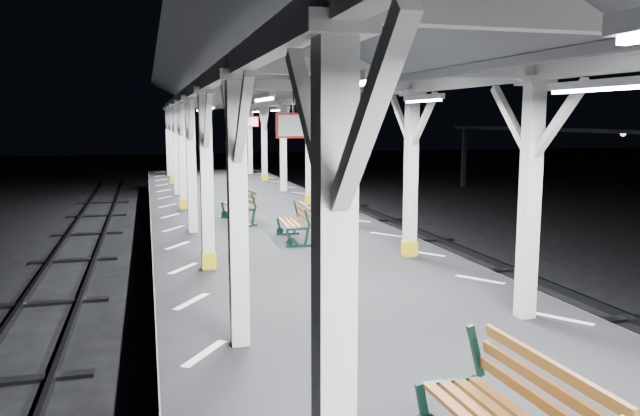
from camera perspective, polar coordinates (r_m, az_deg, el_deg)
name	(u,v)px	position (r m, az deg, el deg)	size (l,w,h in m)	color
ground	(345,349)	(10.53, 2.27, -12.75)	(120.00, 120.00, 0.00)	black
platform	(345,320)	(10.37, 2.29, -10.17)	(6.00, 50.00, 1.00)	black
hazard_stripes_left	(192,301)	(9.78, -11.65, -8.37)	(1.00, 48.00, 0.01)	silver
hazard_stripes_right	(480,280)	(11.19, 14.41, -6.35)	(1.00, 48.00, 0.01)	silver
track_left	(13,378)	(10.26, -26.28, -13.74)	(2.20, 60.00, 0.16)	#2D2D33
track_right	(601,319)	(12.87, 24.30, -9.20)	(2.20, 60.00, 0.16)	#2D2D33
canopy	(347,66)	(9.86, 2.46, 12.80)	(5.40, 49.00, 4.65)	beige
bench_mid	(296,221)	(14.19, -2.17, -1.23)	(0.68, 1.58, 0.84)	#0F2E25
bench_far	(241,204)	(16.93, -7.20, 0.34)	(0.79, 1.71, 0.90)	#0F2E25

